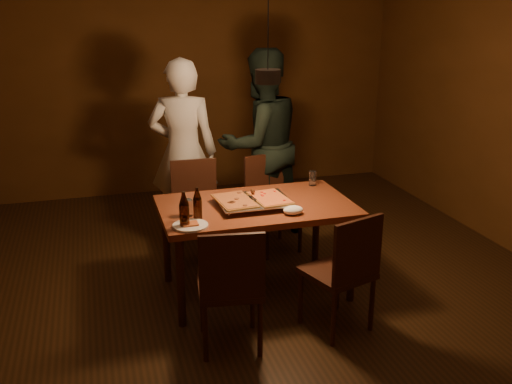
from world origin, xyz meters
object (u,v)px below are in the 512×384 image
object	(u,v)px
plate_slice	(190,225)
diner_dark	(261,145)
dining_table	(256,213)
chair_near_left	(231,279)
chair_near_right	(346,263)
beer_bottle_a	(184,210)
chair_far_left	(196,200)
diner_white	(183,152)
pizza_tray	(253,203)
chair_far_right	(270,193)
pendant_lamp	(268,75)
beer_bottle_b	(197,204)

from	to	relation	value
plate_slice	diner_dark	world-z (taller)	diner_dark
dining_table	chair_near_left	world-z (taller)	chair_near_left
chair_near_right	diner_dark	size ratio (longest dim) A/B	0.28
chair_near_left	diner_dark	bearing A→B (deg)	76.05
beer_bottle_a	diner_dark	xyz separation A→B (m)	(1.02, 1.52, 0.04)
chair_far_left	diner_white	xyz separation A→B (m)	(-0.03, 0.42, 0.35)
chair_near_left	chair_far_left	bearing A→B (deg)	95.55
chair_near_right	pizza_tray	xyz separation A→B (m)	(-0.45, 0.74, 0.24)
chair_far_left	chair_far_right	size ratio (longest dim) A/B	0.96
pendant_lamp	diner_dark	bearing A→B (deg)	75.09
diner_dark	pendant_lamp	bearing A→B (deg)	60.33
pizza_tray	diner_white	distance (m)	1.33
chair_far_right	pendant_lamp	world-z (taller)	pendant_lamp
beer_bottle_a	beer_bottle_b	world-z (taller)	beer_bottle_a
chair_far_left	pendant_lamp	size ratio (longest dim) A/B	0.44
pizza_tray	chair_far_right	bearing A→B (deg)	61.53
beer_bottle_a	diner_white	size ratio (longest dim) A/B	0.15
dining_table	chair_near_right	world-z (taller)	chair_near_right
chair_far_right	beer_bottle_a	bearing A→B (deg)	36.33
plate_slice	diner_dark	distance (m)	1.81
chair_near_right	diner_dark	bearing A→B (deg)	72.91
chair_near_right	diner_white	xyz separation A→B (m)	(-0.78, 2.02, 0.35)
diner_dark	pendant_lamp	distance (m)	1.61
plate_slice	pizza_tray	bearing A→B (deg)	28.28
chair_far_left	plate_slice	world-z (taller)	chair_far_left
pizza_tray	beer_bottle_a	world-z (taller)	beer_bottle_a
chair_far_right	chair_near_right	bearing A→B (deg)	78.55
pendant_lamp	diner_white	bearing A→B (deg)	106.48
chair_near_left	pizza_tray	distance (m)	0.87
chair_far_right	beer_bottle_a	xyz separation A→B (m)	(-1.00, -1.16, 0.34)
plate_slice	beer_bottle_a	bearing A→B (deg)	-174.17
chair_near_right	pendant_lamp	xyz separation A→B (m)	(-0.37, 0.64, 1.22)
chair_far_right	beer_bottle_a	world-z (taller)	beer_bottle_a
beer_bottle_a	beer_bottle_b	distance (m)	0.17
chair_near_right	diner_dark	xyz separation A→B (m)	(-0.02, 1.97, 0.39)
chair_near_left	chair_near_right	distance (m)	0.82
pizza_tray	beer_bottle_b	size ratio (longest dim) A/B	2.26
dining_table	plate_slice	size ratio (longest dim) A/B	5.97
dining_table	pizza_tray	size ratio (longest dim) A/B	2.73
pendant_lamp	plate_slice	bearing A→B (deg)	-162.89
chair_far_left	diner_dark	size ratio (longest dim) A/B	0.26
chair_far_right	beer_bottle_b	xyz separation A→B (m)	(-0.88, -1.03, 0.33)
chair_near_right	pendant_lamp	bearing A→B (deg)	102.58
chair_near_right	diner_white	bearing A→B (deg)	93.47
chair_far_right	beer_bottle_a	distance (m)	1.57
chair_near_right	beer_bottle_b	world-z (taller)	beer_bottle_b
chair_near_left	pendant_lamp	xyz separation A→B (m)	(0.45, 0.64, 1.22)
chair_far_right	pendant_lamp	bearing A→B (deg)	58.07
pizza_tray	beer_bottle_a	size ratio (longest dim) A/B	2.09
dining_table	chair_far_left	bearing A→B (deg)	111.48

